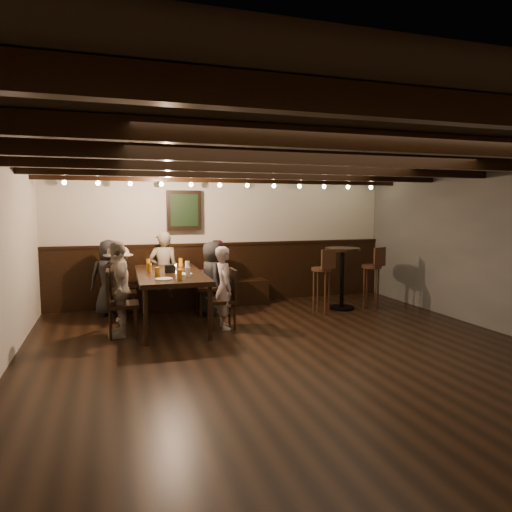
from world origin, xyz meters
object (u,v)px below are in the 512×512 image
object	(u,v)px
dining_table	(170,277)
person_left_near	(119,283)
chair_left_far	(122,316)
person_bench_right	(216,275)
chair_left_near	(122,303)
bar_stool_left	(322,289)
chair_right_far	(222,310)
high_top_table	(342,269)
person_left_far	(119,289)
person_right_near	(212,278)
chair_right_near	(211,297)
bar_stool_right	(371,286)
person_right_far	(224,288)
person_bench_centre	(164,271)
person_bench_left	(110,278)

from	to	relation	value
dining_table	person_left_near	bearing A→B (deg)	149.04
chair_left_far	person_bench_right	distance (m)	2.13
chair_left_near	bar_stool_left	size ratio (longest dim) A/B	0.84
chair_right_far	high_top_table	bearing A→B (deg)	-73.33
person_left_far	person_left_near	bearing A→B (deg)	-180.00
dining_table	chair_right_far	bearing A→B (deg)	-32.05
bar_stool_left	person_right_near	bearing A→B (deg)	149.33
chair_right_near	person_right_near	xyz separation A→B (m)	(0.03, -0.00, 0.32)
person_right_near	bar_stool_right	bearing A→B (deg)	-97.08
chair_left_near	person_right_far	distance (m)	1.75
person_bench_centre	person_bench_right	world-z (taller)	person_bench_centre
high_top_table	chair_left_near	bearing A→B (deg)	175.69
chair_left_far	person_bench_centre	size ratio (longest dim) A/B	0.68
chair_left_near	chair_right_far	distance (m)	1.70
chair_left_near	person_bench_right	xyz separation A→B (m)	(1.63, 0.42, 0.33)
person_bench_right	person_left_near	bearing A→B (deg)	15.26
person_bench_left	person_right_far	xyz separation A→B (m)	(1.62, -1.39, -0.02)
chair_right_far	person_right_near	bearing A→B (deg)	-1.99
dining_table	chair_right_far	size ratio (longest dim) A/B	2.46
chair_right_far	high_top_table	xyz separation A→B (m)	(2.34, 0.65, 0.45)
high_top_table	person_right_far	bearing A→B (deg)	-164.35
chair_right_near	person_bench_right	bearing A→B (deg)	-21.73
dining_table	person_left_near	world-z (taller)	person_left_near
chair_left_near	person_bench_right	distance (m)	1.71
dining_table	person_bench_centre	world-z (taller)	person_bench_centre
person_bench_centre	dining_table	bearing A→B (deg)	90.00
chair_left_near	person_bench_centre	size ratio (longest dim) A/B	0.67
chair_right_near	person_left_far	world-z (taller)	person_left_far
dining_table	person_bench_right	size ratio (longest dim) A/B	1.79
person_bench_centre	person_right_far	bearing A→B (deg)	116.57
high_top_table	person_right_near	bearing A→B (deg)	173.72
chair_right_near	person_right_far	bearing A→B (deg)	-178.13
person_bench_centre	person_left_far	distance (m)	1.68
chair_left_far	person_left_near	world-z (taller)	person_left_near
person_bench_centre	person_bench_right	size ratio (longest dim) A/B	1.13
person_bench_centre	person_left_near	distance (m)	0.96
person_right_far	bar_stool_right	xyz separation A→B (m)	(2.81, 0.49, -0.20)
dining_table	chair_right_near	xyz separation A→B (m)	(0.73, 0.43, -0.45)
chair_right_near	high_top_table	size ratio (longest dim) A/B	0.90
dining_table	bar_stool_left	size ratio (longest dim) A/B	1.98
dining_table	person_bench_left	xyz separation A→B (m)	(-0.88, 0.92, -0.11)
chair_left_far	person_bench_right	world-z (taller)	person_bench_right
person_left_far	person_right_near	bearing A→B (deg)	120.96
person_bench_centre	chair_right_far	bearing A→B (deg)	115.60
chair_right_near	bar_stool_left	bearing A→B (deg)	-102.90
dining_table	person_right_near	distance (m)	0.88
person_bench_right	high_top_table	bearing A→B (deg)	163.08
chair_left_far	person_right_far	xyz separation A→B (m)	(1.47, -0.03, 0.33)
dining_table	chair_right_near	size ratio (longest dim) A/B	2.24
person_right_near	chair_right_near	bearing A→B (deg)	90.00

